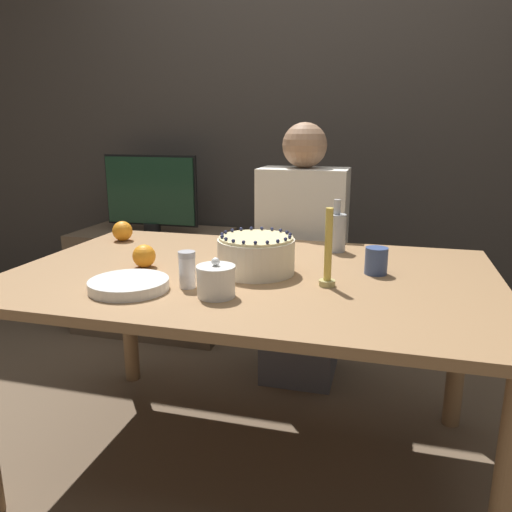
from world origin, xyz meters
TOP-DOWN VIEW (x-y plane):
  - ground_plane at (0.00, 0.00)m, footprint 12.00×12.00m
  - wall_behind at (0.00, 1.40)m, footprint 8.00×0.05m
  - dining_table at (0.00, 0.00)m, footprint 1.59×1.03m
  - cake at (0.02, -0.01)m, footprint 0.25×0.25m
  - sugar_bowl at (-0.03, -0.27)m, footprint 0.11×0.11m
  - sugar_shaker at (-0.14, -0.21)m, footprint 0.05×0.05m
  - plate_stack at (-0.30, -0.28)m, footprint 0.24×0.24m
  - candle at (0.26, -0.09)m, footprint 0.05×0.05m
  - bottle at (0.24, 0.36)m, footprint 0.08×0.08m
  - cup at (0.40, 0.08)m, footprint 0.07×0.07m
  - orange_fruit_0 at (-0.65, 0.31)m, footprint 0.08×0.08m
  - orange_fruit_1 at (-0.37, -0.04)m, footprint 0.08×0.08m
  - person_man_blue_shirt at (0.05, 0.71)m, footprint 0.40×0.34m
  - side_cabinet at (-0.92, 1.10)m, footprint 0.89×0.51m
  - tv_monitor at (-0.92, 1.10)m, footprint 0.57×0.10m

SIDE VIEW (x-z plane):
  - ground_plane at x=0.00m, z-range 0.00..0.00m
  - side_cabinet at x=-0.92m, z-range 0.00..0.60m
  - person_man_blue_shirt at x=0.05m, z-range -0.08..1.14m
  - dining_table at x=0.00m, z-range 0.27..1.00m
  - plate_stack at x=-0.30m, z-range 0.73..0.76m
  - orange_fruit_1 at x=-0.37m, z-range 0.73..0.81m
  - orange_fruit_0 at x=-0.65m, z-range 0.73..0.81m
  - cup at x=0.40m, z-range 0.73..0.82m
  - sugar_bowl at x=-0.03m, z-range 0.72..0.83m
  - sugar_shaker at x=-0.14m, z-range 0.73..0.84m
  - cake at x=0.02m, z-range 0.72..0.86m
  - bottle at x=0.24m, z-range 0.71..0.91m
  - candle at x=0.26m, z-range 0.71..0.94m
  - tv_monitor at x=-0.92m, z-range 0.61..1.05m
  - wall_behind at x=0.00m, z-range 0.00..2.60m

